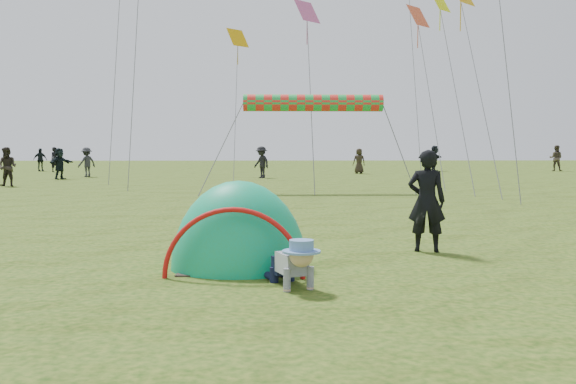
{
  "coord_description": "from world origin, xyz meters",
  "views": [
    {
      "loc": [
        -0.29,
        -7.54,
        1.73
      ],
      "look_at": [
        0.0,
        2.7,
        1.0
      ],
      "focal_mm": 40.0,
      "sensor_mm": 36.0,
      "label": 1
    }
  ],
  "objects": [
    {
      "name": "popup_tent",
      "position": [
        -0.73,
        1.48,
        0.0
      ],
      "size": [
        2.02,
        1.7,
        2.5
      ],
      "primitive_type": "ellipsoid",
      "rotation": [
        0.0,
        0.0,
        -0.06
      ],
      "color": "#159B56",
      "rests_on": "ground"
    },
    {
      "name": "crowd_person_1",
      "position": [
        19.61,
        36.47,
        0.9
      ],
      "size": [
        1.1,
        1.03,
        1.8
      ],
      "primitive_type": "imported",
      "rotation": [
        0.0,
        0.0,
        2.62
      ],
      "color": "#42372E",
      "rests_on": "ground"
    },
    {
      "name": "crowd_person_9",
      "position": [
        -0.73,
        27.3,
        0.86
      ],
      "size": [
        1.2,
        1.26,
        1.72
      ],
      "primitive_type": "imported",
      "rotation": [
        0.0,
        0.0,
        5.41
      ],
      "color": "black",
      "rests_on": "ground"
    },
    {
      "name": "crowd_person_11",
      "position": [
        11.23,
        36.92,
        0.89
      ],
      "size": [
        1.33,
        1.67,
        1.78
      ],
      "primitive_type": "imported",
      "rotation": [
        0.0,
        0.0,
        1.0
      ],
      "color": "black",
      "rests_on": "ground"
    },
    {
      "name": "diamond_kite_7",
      "position": [
        -2.07,
        29.02,
        7.81
      ],
      "size": [
        1.26,
        1.26,
        1.03
      ],
      "primitive_type": "plane",
      "rotation": [
        1.05,
        0.0,
        0.79
      ],
      "color": "#E09F04"
    },
    {
      "name": "crowd_person_8",
      "position": [
        -16.22,
        37.43,
        0.79
      ],
      "size": [
        0.98,
        0.86,
        1.59
      ],
      "primitive_type": "imported",
      "rotation": [
        0.0,
        0.0,
        0.62
      ],
      "color": "black",
      "rests_on": "ground"
    },
    {
      "name": "crawling_toddler",
      "position": [
        0.0,
        0.2,
        0.32
      ],
      "size": [
        0.84,
        0.99,
        0.64
      ],
      "primitive_type": null,
      "rotation": [
        0.0,
        0.0,
        0.35
      ],
      "color": "black",
      "rests_on": "ground"
    },
    {
      "name": "rainbow_tube_kite",
      "position": [
        1.35,
        16.75,
        3.36
      ],
      "size": [
        5.25,
        0.64,
        0.64
      ],
      "primitive_type": "cylinder",
      "rotation": [
        0.0,
        1.57,
        0.0
      ],
      "color": "red"
    },
    {
      "name": "crowd_person_3",
      "position": [
        -10.6,
        28.89,
        0.83
      ],
      "size": [
        1.17,
        1.22,
        1.66
      ],
      "primitive_type": "imported",
      "rotation": [
        0.0,
        0.0,
        3.99
      ],
      "color": "#28292E",
      "rests_on": "ground"
    },
    {
      "name": "diamond_kite_2",
      "position": [
        6.76,
        19.16,
        7.67
      ],
      "size": [
        0.99,
        0.99,
        0.81
      ],
      "primitive_type": "plane",
      "rotation": [
        1.05,
        0.0,
        0.79
      ],
      "color": "#F0FF0E"
    },
    {
      "name": "crowd_person_4",
      "position": [
        5.36,
        32.79,
        0.8
      ],
      "size": [
        0.84,
        0.6,
        1.59
      ],
      "primitive_type": "imported",
      "rotation": [
        0.0,
        0.0,
        3.27
      ],
      "color": "black",
      "rests_on": "ground"
    },
    {
      "name": "diamond_kite_6",
      "position": [
        6.47,
        21.89,
        7.63
      ],
      "size": [
        1.22,
        1.22,
        0.99
      ],
      "primitive_type": "plane",
      "rotation": [
        1.05,
        0.0,
        0.79
      ],
      "color": "#E25330"
    },
    {
      "name": "diamond_kite_5",
      "position": [
        1.3,
        19.95,
        7.42
      ],
      "size": [
        1.17,
        1.17,
        0.96
      ],
      "primitive_type": "plane",
      "rotation": [
        1.05,
        0.0,
        0.79
      ],
      "color": "#CA5291"
    },
    {
      "name": "crowd_person_5",
      "position": [
        -11.31,
        26.41,
        0.82
      ],
      "size": [
        1.16,
        1.57,
        1.64
      ],
      "primitive_type": "imported",
      "rotation": [
        0.0,
        0.0,
        1.07
      ],
      "color": "black",
      "rests_on": "ground"
    },
    {
      "name": "crowd_person_6",
      "position": [
        -14.7,
        35.93,
        0.84
      ],
      "size": [
        0.7,
        0.72,
        1.68
      ],
      "primitive_type": "imported",
      "rotation": [
        0.0,
        0.0,
        0.85
      ],
      "color": "black",
      "rests_on": "ground"
    },
    {
      "name": "standing_adult",
      "position": [
        2.28,
        2.86,
        0.84
      ],
      "size": [
        0.68,
        0.52,
        1.68
      ],
      "primitive_type": "imported",
      "rotation": [
        0.0,
        0.0,
        2.92
      ],
      "color": "black",
      "rests_on": "ground"
    },
    {
      "name": "ground",
      "position": [
        0.0,
        0.0,
        0.0
      ],
      "size": [
        140.0,
        140.0,
        0.0
      ],
      "primitive_type": "plane",
      "color": "#13390A"
    },
    {
      "name": "crowd_person_13",
      "position": [
        -11.58,
        20.37,
        0.85
      ],
      "size": [
        0.9,
        0.75,
        1.69
      ],
      "primitive_type": "imported",
      "rotation": [
        0.0,
        0.0,
        6.14
      ],
      "color": "black",
      "rests_on": "ground"
    }
  ]
}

